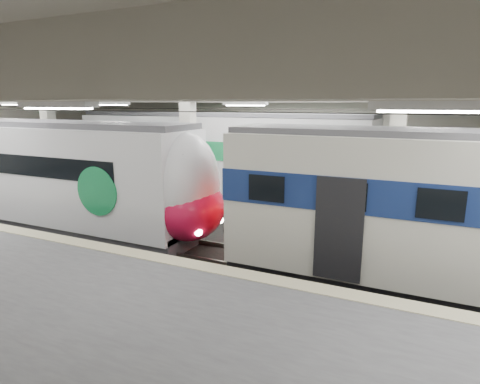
% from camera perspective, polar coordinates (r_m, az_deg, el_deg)
% --- Properties ---
extents(station_hall, '(36.00, 24.00, 5.75)m').
position_cam_1_polar(station_hall, '(11.18, -7.09, 3.56)').
color(station_hall, black).
rests_on(station_hall, ground).
extents(modern_emu, '(13.22, 2.73, 4.29)m').
position_cam_1_polar(modern_emu, '(16.53, -21.86, 1.69)').
color(modern_emu, white).
rests_on(modern_emu, ground).
extents(far_train, '(14.39, 3.45, 4.55)m').
position_cam_1_polar(far_train, '(18.99, -3.18, 4.61)').
color(far_train, white).
rests_on(far_train, ground).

